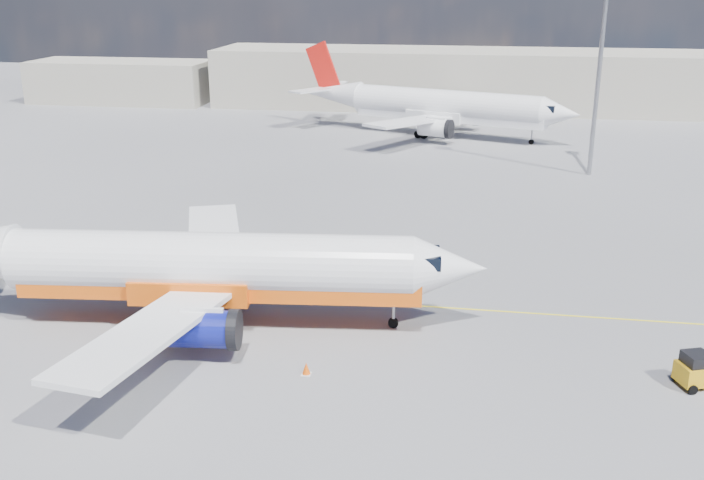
% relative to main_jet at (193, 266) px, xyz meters
% --- Properties ---
extents(ground, '(240.00, 240.00, 0.00)m').
position_rel_main_jet_xyz_m(ground, '(6.90, 1.22, -3.28)').
color(ground, '#5D5D62').
rests_on(ground, ground).
extents(taxi_line, '(70.00, 0.15, 0.01)m').
position_rel_main_jet_xyz_m(taxi_line, '(6.90, 4.22, -3.27)').
color(taxi_line, yellow).
rests_on(taxi_line, ground).
extents(terminal_main, '(70.00, 14.00, 8.00)m').
position_rel_main_jet_xyz_m(terminal_main, '(11.90, 76.22, 0.72)').
color(terminal_main, '#AFA897').
rests_on(terminal_main, ground).
extents(terminal_annex, '(26.00, 10.00, 6.00)m').
position_rel_main_jet_xyz_m(terminal_annex, '(-38.10, 73.22, -0.28)').
color(terminal_annex, '#AFA897').
rests_on(terminal_annex, ground).
extents(main_jet, '(32.39, 25.52, 9.83)m').
position_rel_main_jet_xyz_m(main_jet, '(0.00, 0.00, 0.00)').
color(main_jet, white).
rests_on(main_jet, ground).
extents(second_jet, '(34.11, 25.92, 10.35)m').
position_rel_main_jet_xyz_m(second_jet, '(9.74, 54.79, 0.17)').
color(second_jet, white).
rests_on(second_jet, ground).
extents(gse_tug, '(2.67, 2.17, 1.68)m').
position_rel_main_jet_xyz_m(gse_tug, '(25.39, -2.85, -2.48)').
color(gse_tug, black).
rests_on(gse_tug, ground).
extents(traffic_cone, '(0.45, 0.45, 0.63)m').
position_rel_main_jet_xyz_m(traffic_cone, '(7.19, -4.78, -2.97)').
color(traffic_cone, white).
rests_on(traffic_cone, ground).
extents(floodlight_mast, '(1.41, 1.41, 19.38)m').
position_rel_main_jet_xyz_m(floodlight_mast, '(25.17, 37.91, 8.34)').
color(floodlight_mast, gray).
rests_on(floodlight_mast, ground).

